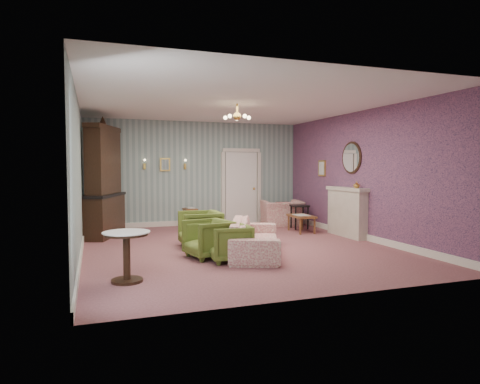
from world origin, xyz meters
name	(u,v)px	position (x,y,z in m)	size (l,w,h in m)	color
floor	(237,247)	(0.00, 0.00, 0.00)	(7.00, 7.00, 0.00)	#95575A
ceiling	(237,104)	(0.00, 0.00, 2.90)	(7.00, 7.00, 0.00)	white
wall_back	(197,174)	(0.00, 3.50, 1.45)	(6.00, 6.00, 0.00)	gray
wall_front	(328,182)	(0.00, -3.50, 1.45)	(6.00, 6.00, 0.00)	gray
wall_left	(79,177)	(-3.00, 0.00, 1.45)	(7.00, 7.00, 0.00)	gray
wall_right	(363,175)	(3.00, 0.00, 1.45)	(7.00, 7.00, 0.00)	gray
wall_right_floral	(362,175)	(2.98, 0.00, 1.45)	(7.00, 7.00, 0.00)	#BE5F80
door	(241,186)	(1.30, 3.46, 1.08)	(1.12, 0.12, 2.16)	white
olive_chair_a	(230,241)	(-0.54, -1.20, 0.35)	(0.69, 0.64, 0.71)	#5A6C26
olive_chair_b	(208,237)	(-0.82, -0.78, 0.38)	(0.74, 0.69, 0.76)	#5A6C26
olive_chair_c	(200,227)	(-0.72, 0.24, 0.41)	(0.79, 0.74, 0.82)	#5A6C26
sofa_chintz	(255,231)	(0.09, -0.78, 0.43)	(2.20, 0.64, 0.86)	#A8444F
wingback_chair	(282,209)	(2.18, 2.55, 0.47)	(1.07, 0.70, 0.94)	#A8444F
dresser	(103,178)	(-2.54, 2.29, 1.37)	(0.57, 1.65, 2.75)	black
fireplace	(347,212)	(2.86, 0.40, 0.58)	(0.30, 1.40, 1.16)	beige
mantel_vase	(357,185)	(2.84, 0.00, 1.23)	(0.15, 0.15, 0.15)	gold
oval_mirror	(351,158)	(2.96, 0.40, 1.85)	(0.04, 0.76, 0.84)	white
framed_print	(322,168)	(2.97, 1.75, 1.60)	(0.04, 0.34, 0.42)	gold
coffee_table	(301,224)	(2.15, 1.33, 0.22)	(0.47, 0.85, 0.43)	brown
side_table_black	(299,217)	(2.36, 1.84, 0.32)	(0.42, 0.42, 0.63)	black
pedestal_table	(127,257)	(-2.33, -1.97, 0.36)	(0.67, 0.67, 0.73)	black
nesting_table	(190,217)	(-0.29, 3.15, 0.28)	(0.33, 0.42, 0.55)	brown
gilt_mirror_back	(165,165)	(-0.90, 3.46, 1.70)	(0.28, 0.06, 0.36)	gold
sconce_left	(145,165)	(-1.45, 3.44, 1.70)	(0.16, 0.12, 0.30)	gold
sconce_right	(185,165)	(-0.35, 3.44, 1.70)	(0.16, 0.12, 0.30)	gold
chandelier	(237,117)	(0.00, 0.00, 2.63)	(0.56, 0.56, 0.36)	gold
burgundy_cushion	(283,209)	(2.13, 2.40, 0.48)	(0.38, 0.10, 0.38)	maroon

